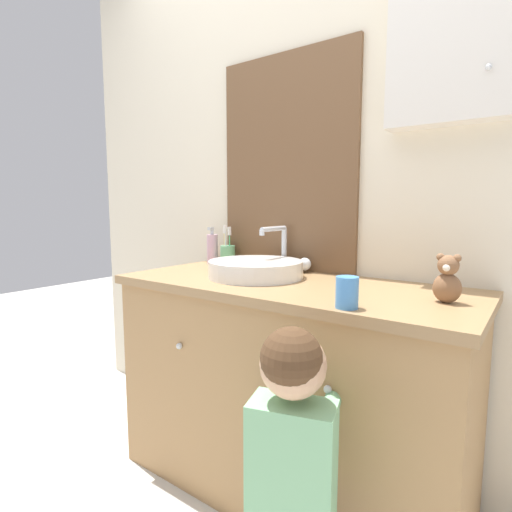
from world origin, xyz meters
TOP-DOWN VIEW (x-y plane):
  - wall_back at (0.01, 0.62)m, footprint 3.20×0.18m
  - vanity_counter at (0.00, 0.30)m, footprint 1.39×0.60m
  - sink_basin at (-0.17, 0.33)m, footprint 0.40×0.45m
  - toothbrush_holder at (-0.49, 0.52)m, footprint 0.07×0.07m
  - soap_dispenser at (-0.58, 0.50)m, footprint 0.06×0.06m
  - child_figure at (0.30, -0.17)m, footprint 0.25×0.44m
  - teddy_bear at (0.57, 0.30)m, footprint 0.08×0.07m
  - drinking_cup at (0.35, 0.06)m, footprint 0.07×0.07m

SIDE VIEW (x-z plane):
  - vanity_counter at x=0.00m, z-range 0.00..0.86m
  - child_figure at x=0.30m, z-range 0.08..0.93m
  - sink_basin at x=-0.17m, z-range 0.79..1.00m
  - drinking_cup at x=0.35m, z-range 0.86..0.95m
  - toothbrush_holder at x=-0.49m, z-range 0.81..1.01m
  - teddy_bear at x=0.57m, z-range 0.85..1.00m
  - soap_dispenser at x=-0.58m, z-range 0.84..1.03m
  - wall_back at x=0.01m, z-range 0.02..2.52m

